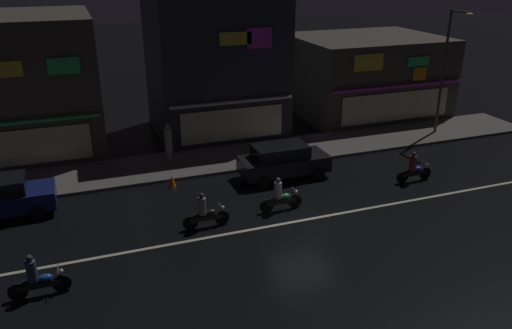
% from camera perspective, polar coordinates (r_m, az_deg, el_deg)
% --- Properties ---
extents(ground_plane, '(140.00, 140.00, 0.00)m').
position_cam_1_polar(ground_plane, '(20.97, 5.28, -6.27)').
color(ground_plane, black).
extents(lane_divider_stripe, '(34.07, 0.16, 0.01)m').
position_cam_1_polar(lane_divider_stripe, '(20.96, 5.28, -6.26)').
color(lane_divider_stripe, beige).
rests_on(lane_divider_stripe, ground).
extents(sidewalk_far, '(35.87, 3.66, 0.14)m').
position_cam_1_polar(sidewalk_far, '(27.29, -1.43, 0.96)').
color(sidewalk_far, '#5B5954').
rests_on(sidewalk_far, ground).
extents(storefront_left_block, '(9.59, 7.84, 5.10)m').
position_cam_1_polar(storefront_left_block, '(36.02, 12.14, 9.87)').
color(storefront_left_block, '#4C443A').
rests_on(storefront_left_block, ground).
extents(storefront_center_block, '(7.86, 8.25, 7.26)m').
position_cam_1_polar(storefront_center_block, '(30.75, -24.89, 8.29)').
color(storefront_center_block, '#4C443A').
rests_on(storefront_center_block, ground).
extents(storefront_right_block, '(7.39, 6.54, 8.92)m').
position_cam_1_polar(storefront_right_block, '(30.73, -4.60, 11.83)').
color(storefront_right_block, '#2D333D').
rests_on(storefront_right_block, ground).
extents(streetlamp_mid, '(0.44, 1.64, 7.19)m').
position_cam_1_polar(streetlamp_mid, '(31.62, 20.65, 10.65)').
color(streetlamp_mid, '#47494C').
rests_on(streetlamp_mid, sidewalk_far).
extents(pedestrian_on_sidewalk, '(0.39, 0.39, 1.95)m').
position_cam_1_polar(pedestrian_on_sidewalk, '(26.63, -9.79, 2.32)').
color(pedestrian_on_sidewalk, gray).
rests_on(pedestrian_on_sidewalk, sidewalk_far).
extents(parked_car_near_kerb, '(4.30, 1.98, 1.67)m').
position_cam_1_polar(parked_car_near_kerb, '(24.56, 3.05, 0.45)').
color(parked_car_near_kerb, black).
rests_on(parked_car_near_kerb, ground).
extents(motorcycle_lead, '(1.90, 0.60, 1.52)m').
position_cam_1_polar(motorcycle_lead, '(25.29, 17.29, -0.49)').
color(motorcycle_lead, black).
rests_on(motorcycle_lead, ground).
extents(motorcycle_following, '(1.90, 0.60, 1.52)m').
position_cam_1_polar(motorcycle_following, '(17.70, -23.41, -11.70)').
color(motorcycle_following, black).
rests_on(motorcycle_following, ground).
extents(motorcycle_opposite_lane, '(1.90, 0.60, 1.52)m').
position_cam_1_polar(motorcycle_opposite_lane, '(20.20, -5.78, -5.43)').
color(motorcycle_opposite_lane, black).
rests_on(motorcycle_opposite_lane, ground).
extents(motorcycle_trailing_far, '(1.90, 0.60, 1.52)m').
position_cam_1_polar(motorcycle_trailing_far, '(21.43, 2.71, -3.63)').
color(motorcycle_trailing_far, black).
rests_on(motorcycle_trailing_far, ground).
extents(traffic_cone, '(0.36, 0.36, 0.55)m').
position_cam_1_polar(traffic_cone, '(24.08, -9.42, -1.83)').
color(traffic_cone, orange).
rests_on(traffic_cone, ground).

